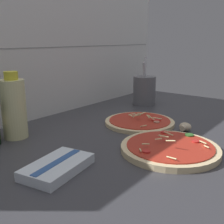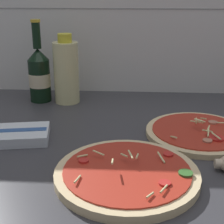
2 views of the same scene
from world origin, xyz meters
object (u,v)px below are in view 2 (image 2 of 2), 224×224
at_px(beer_bottle, 39,74).
at_px(dish_towel, 12,135).
at_px(pizza_far, 199,133).
at_px(pizza_near, 127,174).
at_px(oil_bottle, 66,72).

height_order(beer_bottle, dish_towel, beer_bottle).
distance_m(pizza_far, beer_bottle, 0.52).
height_order(pizza_near, beer_bottle, beer_bottle).
relative_size(beer_bottle, dish_towel, 1.34).
bearing_deg(pizza_far, pizza_near, -129.37).
relative_size(pizza_far, beer_bottle, 1.02).
bearing_deg(beer_bottle, oil_bottle, -5.23).
relative_size(oil_bottle, dish_towel, 1.13).
bearing_deg(dish_towel, pizza_far, 6.67).
distance_m(pizza_near, pizza_far, 0.27).
bearing_deg(oil_bottle, pizza_far, -32.78).
height_order(pizza_near, pizza_far, pizza_near).
distance_m(pizza_near, oil_bottle, 0.49).
height_order(pizza_far, beer_bottle, beer_bottle).
xyz_separation_m(oil_bottle, dish_towel, (-0.08, -0.29, -0.09)).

